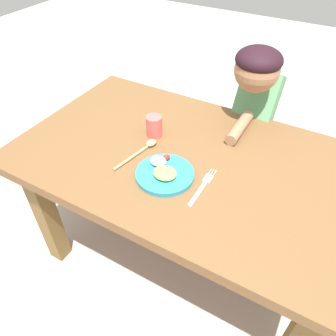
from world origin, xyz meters
The scene contains 7 objects.
ground_plane centered at (0.00, 0.00, 0.00)m, with size 8.00×8.00×0.00m, color #B5A398.
dining_table centered at (0.00, 0.00, 0.57)m, with size 1.32×0.80×0.67m.
plate centered at (-0.03, -0.14, 0.68)m, with size 0.21×0.21×0.05m.
fork centered at (0.11, -0.12, 0.67)m, with size 0.03×0.20×0.01m.
spoon centered at (-0.17, -0.05, 0.68)m, with size 0.07×0.22×0.02m.
drinking_cup centered at (-0.18, 0.05, 0.71)m, with size 0.06×0.06×0.09m, color #E75955.
person centered at (0.11, 0.43, 0.58)m, with size 0.18×0.44×0.98m.
Camera 1 is at (0.39, -0.85, 1.45)m, focal length 34.60 mm.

